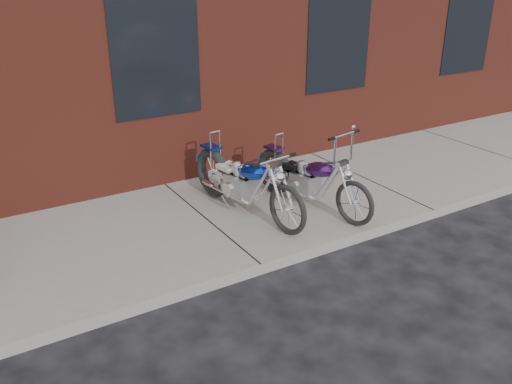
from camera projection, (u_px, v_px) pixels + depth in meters
ground at (261, 275)px, 6.59m from camera, size 120.00×120.00×0.00m
sidewalk at (206, 223)px, 7.74m from camera, size 22.00×3.00×0.15m
chopper_purple at (309, 181)px, 7.94m from camera, size 0.66×2.22×1.26m
chopper_blue at (244, 184)px, 7.76m from camera, size 0.64×2.41×1.05m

